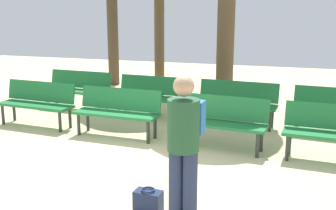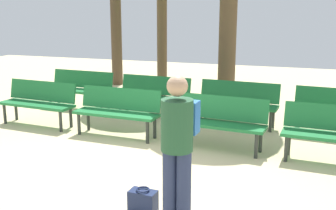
{
  "view_description": "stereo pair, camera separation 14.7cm",
  "coord_description": "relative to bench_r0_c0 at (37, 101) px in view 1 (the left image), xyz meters",
  "views": [
    {
      "loc": [
        2.34,
        -5.12,
        2.31
      ],
      "look_at": [
        0.0,
        2.02,
        0.55
      ],
      "focal_mm": 44.29,
      "sensor_mm": 36.0,
      "label": 1
    },
    {
      "loc": [
        2.48,
        -5.07,
        2.31
      ],
      "look_at": [
        0.0,
        2.02,
        0.55
      ],
      "focal_mm": 44.29,
      "sensor_mm": 36.0,
      "label": 2
    }
  ],
  "objects": [
    {
      "name": "tree_2",
      "position": [
        -0.53,
        4.65,
        0.89
      ],
      "size": [
        0.33,
        0.33,
        2.78
      ],
      "color": "#4C3A28",
      "rests_on": "ground_plane"
    },
    {
      "name": "bench_r1_c1",
      "position": [
        1.95,
        1.35,
        0.0
      ],
      "size": [
        1.62,
        0.57,
        0.87
      ],
      "rotation": [
        0.0,
        0.0,
        -0.05
      ],
      "color": "#1E7238",
      "rests_on": "ground_plane"
    },
    {
      "name": "bench_r0_c1",
      "position": [
        1.83,
        -0.14,
        0.0
      ],
      "size": [
        1.62,
        0.55,
        0.87
      ],
      "rotation": [
        0.0,
        0.0,
        -0.04
      ],
      "color": "#1E7238",
      "rests_on": "ground_plane"
    },
    {
      "name": "bench_r1_c2",
      "position": [
        3.79,
        1.28,
        0.0
      ],
      "size": [
        1.63,
        0.58,
        0.87
      ],
      "rotation": [
        0.0,
        0.0,
        -0.06
      ],
      "color": "#1E7238",
      "rests_on": "ground_plane"
    },
    {
      "name": "visitor_with_backpack",
      "position": [
        3.86,
        -2.83,
        0.43
      ],
      "size": [
        0.36,
        0.54,
        1.65
      ],
      "rotation": [
        0.0,
        0.0,
        3.09
      ],
      "color": "navy",
      "rests_on": "ground_plane"
    },
    {
      "name": "handbag",
      "position": [
        3.41,
        -2.74,
        -0.37
      ],
      "size": [
        0.33,
        0.2,
        0.29
      ],
      "color": "#192347",
      "rests_on": "ground_plane"
    },
    {
      "name": "bench_r0_c0",
      "position": [
        0.0,
        0.0,
        0.0
      ],
      "size": [
        1.63,
        0.6,
        0.87
      ],
      "rotation": [
        0.0,
        0.0,
        -0.07
      ],
      "color": "#1E7238",
      "rests_on": "ground_plane"
    },
    {
      "name": "bench_r1_c0",
      "position": [
        0.04,
        1.52,
        0.0
      ],
      "size": [
        1.63,
        0.57,
        0.87
      ],
      "rotation": [
        0.0,
        0.0,
        -0.06
      ],
      "color": "#1E7238",
      "rests_on": "ground_plane"
    },
    {
      "name": "ground_plane",
      "position": [
        2.66,
        -1.74,
        -0.5
      ],
      "size": [
        24.0,
        24.0,
        0.0
      ],
      "primitive_type": "plane",
      "color": "beige"
    },
    {
      "name": "bench_r0_c2",
      "position": [
        3.73,
        -0.23,
        0.0
      ],
      "size": [
        1.64,
        0.62,
        0.87
      ],
      "rotation": [
        0.0,
        0.0,
        -0.09
      ],
      "color": "#1E7238",
      "rests_on": "ground_plane"
    }
  ]
}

